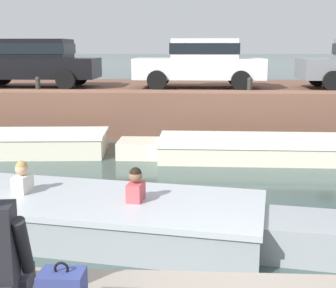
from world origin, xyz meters
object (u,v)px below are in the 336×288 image
boat_moored_west_cream (5,143)px  car_leftmost_black (33,61)px  car_left_inner_white (201,61)px  mooring_bollard_mid (250,84)px  boat_moored_central_cream (256,148)px  motorboat_passing (102,216)px  mooring_bollard_west (38,84)px

boat_moored_west_cream → car_leftmost_black: car_leftmost_black is taller
car_left_inner_white → mooring_bollard_mid: size_ratio=9.21×
boat_moored_central_cream → car_left_inner_white: (-1.33, 3.73, 2.01)m
boat_moored_central_cream → motorboat_passing: motorboat_passing is taller
boat_moored_central_cream → mooring_bollard_mid: bearing=88.9°
mooring_bollard_mid → boat_moored_central_cream: bearing=-91.1°
motorboat_passing → mooring_bollard_west: (-3.24, 7.15, 1.36)m
car_left_inner_white → mooring_bollard_west: car_left_inner_white is taller
boat_moored_central_cream → car_leftmost_black: (-6.75, 3.73, 2.01)m
boat_moored_west_cream → car_leftmost_black: (-0.39, 3.65, 1.97)m
mooring_bollard_mid → motorboat_passing: bearing=-112.2°
motorboat_passing → mooring_bollard_mid: mooring_bollard_mid is taller
boat_moored_central_cream → motorboat_passing: 5.78m
motorboat_passing → mooring_bollard_west: mooring_bollard_west is taller
boat_moored_central_cream → mooring_bollard_mid: mooring_bollard_mid is taller
boat_moored_west_cream → boat_moored_central_cream: bearing=-0.8°
boat_moored_central_cream → mooring_bollard_west: bearing=160.8°
mooring_bollard_west → mooring_bollard_mid: 6.15m
motorboat_passing → mooring_bollard_mid: bearing=67.8°
boat_moored_west_cream → motorboat_passing: 6.19m
boat_moored_west_cream → boat_moored_central_cream: 6.36m
boat_moored_west_cream → car_left_inner_white: (5.03, 3.65, 1.97)m
car_leftmost_black → mooring_bollard_west: car_leftmost_black is taller
boat_moored_west_cream → car_leftmost_black: size_ratio=1.31×
motorboat_passing → car_left_inner_white: (1.53, 8.75, 1.97)m
boat_moored_central_cream → mooring_bollard_mid: 2.55m
car_leftmost_black → mooring_bollard_west: size_ratio=9.68×
boat_moored_central_cream → car_left_inner_white: bearing=109.7°
boat_moored_central_cream → car_leftmost_black: bearing=151.1°
boat_moored_west_cream → boat_moored_central_cream: size_ratio=0.89×
boat_moored_west_cream → boat_moored_central_cream: (6.36, -0.09, -0.04)m
boat_moored_west_cream → motorboat_passing: (3.50, -5.11, 0.00)m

